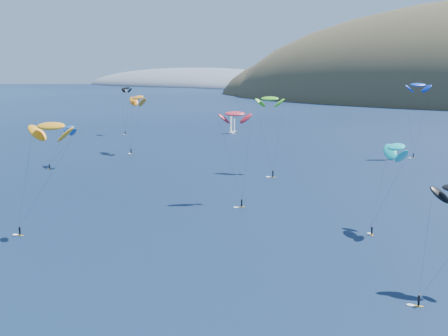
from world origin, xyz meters
name	(u,v)px	position (x,y,z in m)	size (l,w,h in m)	color
headland	(212,88)	(-445.26, 750.08, -3.36)	(460.00, 250.00, 60.00)	slate
sailboat	(232,131)	(-74.61, 211.39, 0.89)	(8.46, 7.44, 10.11)	silver
kitesurfer_1	(138,98)	(-70.67, 138.43, 20.47)	(11.66, 10.97, 23.46)	gold
kitesurfer_2	(51,126)	(-11.97, 43.38, 20.98)	(10.47, 9.82, 23.76)	gold
kitesurfer_3	(270,99)	(-9.47, 128.31, 22.34)	(11.93, 13.18, 24.78)	gold
kitesurfer_4	(418,85)	(20.64, 181.69, 25.57)	(9.53, 8.76, 28.10)	gold
kitesurfer_5	(396,147)	(44.56, 81.29, 16.67)	(9.06, 12.92, 19.28)	gold
kitesurfer_9	(235,114)	(3.45, 86.99, 21.04)	(10.42, 10.82, 23.27)	gold
kitesurfer_10	(70,128)	(-68.23, 101.69, 12.58)	(9.20, 12.10, 14.93)	gold
kitesurfer_12	(127,88)	(-114.77, 182.28, 21.57)	(7.83, 6.30, 23.63)	gold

